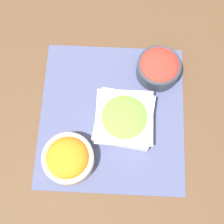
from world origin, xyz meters
TOP-DOWN VIEW (x-y plane):
  - ground_plane at (0.00, 0.00)m, footprint 3.00×3.00m
  - placemat at (0.00, 0.00)m, footprint 0.48×0.45m
  - lettuce_bowl at (0.02, 0.04)m, footprint 0.19×0.19m
  - carrot_bowl at (0.15, -0.12)m, footprint 0.15×0.15m
  - tomato_bowl at (-0.15, 0.14)m, footprint 0.14×0.14m

SIDE VIEW (x-z plane):
  - ground_plane at x=0.00m, z-range 0.00..0.00m
  - placemat at x=0.00m, z-range 0.00..0.00m
  - lettuce_bowl at x=0.02m, z-range 0.00..0.06m
  - tomato_bowl at x=-0.15m, z-range 0.01..0.08m
  - carrot_bowl at x=0.15m, z-range 0.00..0.09m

